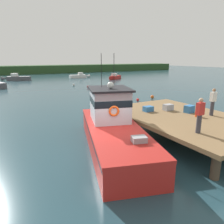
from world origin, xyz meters
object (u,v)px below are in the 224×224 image
moored_boat_near_channel (17,78)px  mooring_buoy_inshore (152,97)px  deckhand_by_the_boat (213,101)px  mooring_buoy_outer (74,85)px  main_fishing_boat (112,127)px  deckhand_further_back (200,115)px  crate_single_by_cleat (148,109)px  mooring_buoy_channel_marker (138,100)px  mooring_buoy_spare_mooring (88,87)px  crate_stack_mid_dock (189,109)px  moored_boat_outer_mooring (79,76)px  moored_boat_off_the_point (115,77)px  crate_stack_near_edge (168,107)px  bait_bucket (198,114)px

moored_boat_near_channel → mooring_buoy_inshore: size_ratio=14.83×
deckhand_by_the_boat → mooring_buoy_outer: 26.67m
main_fishing_boat → mooring_buoy_inshore: main_fishing_boat is taller
deckhand_further_back → main_fishing_boat: bearing=130.7°
crate_single_by_cleat → mooring_buoy_channel_marker: 9.40m
deckhand_by_the_boat → mooring_buoy_spare_mooring: size_ratio=3.91×
mooring_buoy_channel_marker → mooring_buoy_spare_mooring: (-0.48, 12.50, 0.05)m
mooring_buoy_channel_marker → deckhand_further_back: bearing=-114.5°
mooring_buoy_channel_marker → crate_single_by_cleat: bearing=-122.3°
main_fishing_boat → crate_single_by_cleat: size_ratio=16.49×
crate_single_by_cleat → mooring_buoy_outer: size_ratio=1.63×
crate_single_by_cleat → mooring_buoy_spare_mooring: (4.50, 20.38, -1.16)m
crate_stack_mid_dock → moored_boat_outer_mooring: bearing=79.0°
deckhand_further_back → moored_boat_outer_mooring: bearing=76.3°
mooring_buoy_outer → moored_boat_outer_mooring: bearing=65.5°
crate_stack_mid_dock → deckhand_further_back: bearing=-133.3°
mooring_buoy_spare_mooring → moored_boat_off_the_point: bearing=44.2°
main_fishing_boat → moored_boat_off_the_point: size_ratio=2.15×
moored_boat_off_the_point → main_fishing_boat: bearing=-120.4°
crate_stack_near_edge → deckhand_by_the_boat: (1.34, -2.24, 0.66)m
crate_stack_mid_dock → mooring_buoy_outer: crate_stack_mid_dock is taller
crate_stack_near_edge → moored_boat_off_the_point: 34.82m
crate_stack_near_edge → mooring_buoy_inshore: (6.10, 8.80, -1.21)m
bait_bucket → deckhand_by_the_boat: 1.19m
moored_boat_off_the_point → mooring_buoy_outer: (-12.36, -7.34, -0.26)m
moored_boat_near_channel → mooring_buoy_spare_mooring: 20.20m
crate_single_by_cleat → moored_boat_outer_mooring: size_ratio=0.12×
bait_bucket → mooring_buoy_channel_marker: bait_bucket is taller
mooring_buoy_inshore → mooring_buoy_channel_marker: 2.50m
bait_bucket → mooring_buoy_spare_mooring: size_ratio=0.82×
crate_single_by_cleat → crate_stack_near_edge: 1.40m
crate_stack_near_edge → deckhand_further_back: size_ratio=0.37×
mooring_buoy_channel_marker → mooring_buoy_spare_mooring: mooring_buoy_spare_mooring is taller
bait_bucket → moored_boat_outer_mooring: bait_bucket is taller
crate_stack_mid_dock → moored_boat_near_channel: crate_stack_mid_dock is taller
mooring_buoy_inshore → mooring_buoy_spare_mooring: 12.35m
deckhand_by_the_boat → bait_bucket: bearing=167.8°
deckhand_by_the_boat → mooring_buoy_outer: (0.67, 26.60, -1.88)m
moored_boat_outer_mooring → moored_boat_off_the_point: bearing=-48.8°
deckhand_by_the_boat → moored_boat_off_the_point: (13.03, 33.94, -1.61)m
crate_stack_near_edge → mooring_buoy_channel_marker: bearing=66.3°
moored_boat_outer_mooring → mooring_buoy_spare_mooring: bearing=-106.6°
deckhand_further_back → mooring_buoy_channel_marker: (5.58, 12.23, -1.90)m
deckhand_by_the_boat → moored_boat_outer_mooring: size_ratio=0.33×
main_fishing_boat → mooring_buoy_spare_mooring: 22.94m
crate_stack_near_edge → deckhand_further_back: deckhand_further_back is taller
main_fishing_boat → mooring_buoy_channel_marker: (8.33, 9.04, -0.85)m
main_fishing_boat → crate_stack_mid_dock: size_ratio=16.49×
deckhand_further_back → moored_boat_off_the_point: 39.21m
mooring_buoy_channel_marker → crate_stack_mid_dock: bearing=-107.2°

